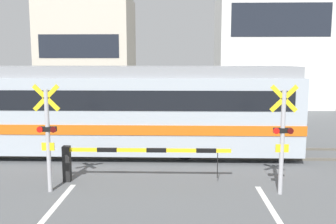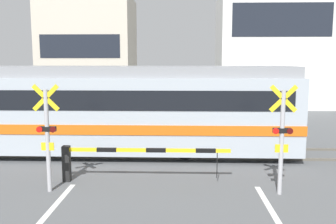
# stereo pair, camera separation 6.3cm
# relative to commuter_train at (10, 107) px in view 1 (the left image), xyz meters

# --- Properties ---
(rail_track_near) EXTENTS (50.00, 0.10, 0.08)m
(rail_track_near) POSITION_rel_commuter_train_xyz_m (5.63, -0.72, -1.63)
(rail_track_near) COLOR #5B564C
(rail_track_near) RESTS_ON ground_plane
(rail_track_far) EXTENTS (50.00, 0.10, 0.08)m
(rail_track_far) POSITION_rel_commuter_train_xyz_m (5.63, 0.72, -1.63)
(rail_track_far) COLOR #5B564C
(rail_track_far) RESTS_ON ground_plane
(commuter_train) EXTENTS (20.05, 2.75, 3.11)m
(commuter_train) POSITION_rel_commuter_train_xyz_m (0.00, 0.00, 0.00)
(commuter_train) COLOR #ADB7C1
(commuter_train) RESTS_ON ground_plane
(crossing_barrier_near) EXTENTS (4.59, 0.20, 0.99)m
(crossing_barrier_near) POSITION_rel_commuter_train_xyz_m (4.26, -3.10, -0.94)
(crossing_barrier_near) COLOR black
(crossing_barrier_near) RESTS_ON ground_plane
(crossing_barrier_far) EXTENTS (4.59, 0.20, 0.99)m
(crossing_barrier_far) POSITION_rel_commuter_train_xyz_m (7.00, 2.63, -0.94)
(crossing_barrier_far) COLOR black
(crossing_barrier_far) RESTS_ON ground_plane
(crossing_signal_left) EXTENTS (0.68, 0.15, 2.74)m
(crossing_signal_left) POSITION_rel_commuter_train_xyz_m (2.72, -3.92, -0.16)
(crossing_signal_left) COLOR #B2B2B7
(crossing_signal_left) RESTS_ON ground_plane
(crossing_signal_right) EXTENTS (0.68, 0.15, 2.74)m
(crossing_signal_right) POSITION_rel_commuter_train_xyz_m (8.54, -3.92, -0.16)
(crossing_signal_right) COLOR #B2B2B7
(crossing_signal_right) RESTS_ON ground_plane
(pedestrian) EXTENTS (0.38, 0.22, 1.57)m
(pedestrian) POSITION_rel_commuter_train_xyz_m (5.50, 5.79, -0.77)
(pedestrian) COLOR brown
(pedestrian) RESTS_ON ground_plane
(building_left_of_street) EXTENTS (6.30, 5.10, 7.63)m
(building_left_of_street) POSITION_rel_commuter_train_xyz_m (-0.58, 14.11, 2.15)
(building_left_of_street) COLOR beige
(building_left_of_street) RESTS_ON ground_plane
(building_right_of_street) EXTENTS (7.56, 5.10, 10.63)m
(building_right_of_street) POSITION_rel_commuter_train_xyz_m (12.47, 14.11, 3.65)
(building_right_of_street) COLOR white
(building_right_of_street) RESTS_ON ground_plane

